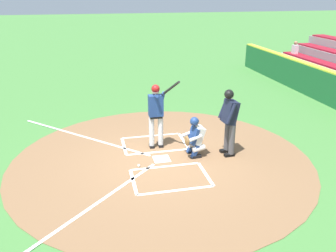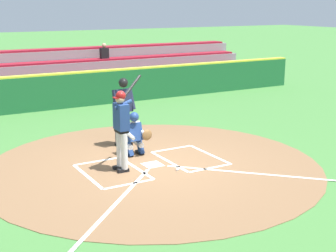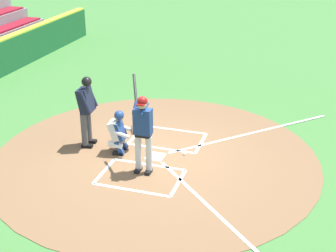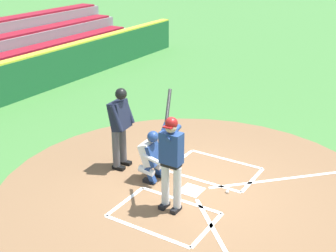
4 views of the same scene
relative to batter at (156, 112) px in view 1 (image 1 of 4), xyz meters
The scene contains 7 objects.
ground_plane 1.35m from the batter, behind, with size 120.00×120.00×0.00m, color #427A38.
dirt_circle 1.34m from the batter, behind, with size 8.00×8.00×0.01m, color brown.
home_plate_and_chalk 1.61m from the batter, 130.93° to the left, with size 7.93×4.91×0.01m.
batter is the anchor object (origin of this frame).
catcher 1.29m from the batter, 129.92° to the right, with size 0.63×0.61×1.13m.
plate_umpire 2.02m from the batter, 115.51° to the right, with size 0.60×0.44×1.86m.
baseball 1.66m from the batter, 147.68° to the left, with size 0.07×0.07×0.07m, color white.
Camera 1 is at (-8.49, 1.73, 4.32)m, focal length 38.17 mm.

